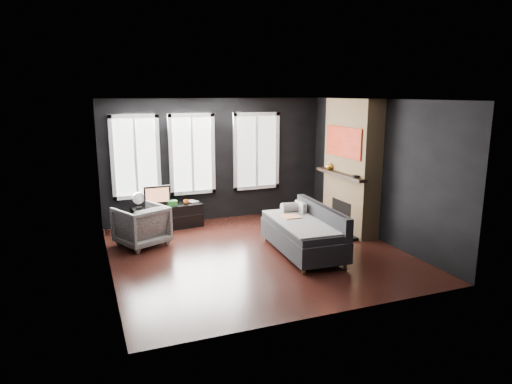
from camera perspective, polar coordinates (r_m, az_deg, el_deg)
name	(u,v)px	position (r m, az deg, el deg)	size (l,w,h in m)	color
floor	(257,253)	(8.24, 0.11, -7.62)	(5.00, 5.00, 0.00)	black
ceiling	(257,99)	(7.75, 0.12, 11.49)	(5.00, 5.00, 0.00)	white
wall_back	(216,160)	(10.23, -5.02, 4.05)	(5.00, 0.02, 2.70)	black
wall_left	(106,190)	(7.37, -18.30, 0.25)	(0.02, 5.00, 2.70)	black
wall_right	(378,170)	(9.09, 14.97, 2.64)	(0.02, 5.00, 2.70)	black
windows	(195,113)	(9.97, -7.58, 9.73)	(4.00, 0.16, 1.76)	white
fireplace	(352,166)	(9.46, 11.85, 3.17)	(0.70, 1.62, 2.70)	#93724C
sofa	(303,230)	(8.15, 5.85, -4.75)	(0.99, 1.99, 0.86)	#262629
stripe_pillow	(301,211)	(8.70, 5.62, -2.35)	(0.08, 0.35, 0.35)	gray
armchair	(141,224)	(8.78, -14.14, -3.86)	(0.82, 0.77, 0.84)	silver
media_console	(168,217)	(9.80, -10.99, -3.07)	(1.45, 0.45, 0.50)	black
monitor	(157,195)	(9.63, -12.25, -0.35)	(0.55, 0.12, 0.49)	black
desk_fan	(139,200)	(9.58, -14.47, -0.99)	(0.24, 0.24, 0.34)	#989898
mug	(186,201)	(9.79, -8.71, -1.14)	(0.12, 0.09, 0.12)	#CE6523
book	(189,197)	(9.89, -8.39, -0.60)	(0.18, 0.02, 0.25)	#A89D87
storage_box	(172,203)	(9.68, -10.43, -1.38)	(0.20, 0.13, 0.11)	#2D7D2B
mantel_vase	(329,166)	(9.72, 9.16, 3.27)	(0.16, 0.17, 0.16)	gold
mantel_clock	(356,176)	(8.89, 12.40, 1.92)	(0.13, 0.13, 0.04)	black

